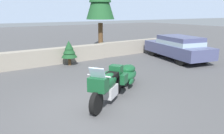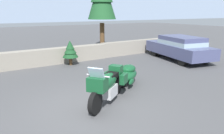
% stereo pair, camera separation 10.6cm
% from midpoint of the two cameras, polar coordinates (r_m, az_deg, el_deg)
% --- Properties ---
extents(ground_plane, '(80.00, 80.00, 0.00)m').
position_cam_midpoint_polar(ground_plane, '(6.53, -5.71, -10.68)').
color(ground_plane, '#4C4C4F').
extents(stone_guard_wall, '(24.00, 0.62, 0.91)m').
position_cam_midpoint_polar(stone_guard_wall, '(11.88, -19.25, 2.31)').
color(stone_guard_wall, gray).
rests_on(stone_guard_wall, ground).
extents(touring_motorcycle, '(1.97, 1.53, 1.33)m').
position_cam_midpoint_polar(touring_motorcycle, '(6.57, -0.85, -4.60)').
color(touring_motorcycle, black).
rests_on(touring_motorcycle, ground).
extents(car_shaped_trailer, '(2.01, 1.56, 0.76)m').
position_cam_midpoint_polar(car_shaped_trailer, '(8.35, 4.38, -1.97)').
color(car_shaped_trailer, black).
rests_on(car_shaped_trailer, ground).
extents(sedan_at_right_edge, '(2.71, 4.78, 1.41)m').
position_cam_midpoint_polar(sedan_at_right_edge, '(13.30, 17.81, 5.14)').
color(sedan_at_right_edge, black).
rests_on(sedan_at_right_edge, ground).
extents(pine_sapling_near, '(0.83, 0.83, 1.33)m').
position_cam_midpoint_polar(pine_sapling_near, '(11.55, -10.87, 4.54)').
color(pine_sapling_near, brown).
rests_on(pine_sapling_near, ground).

